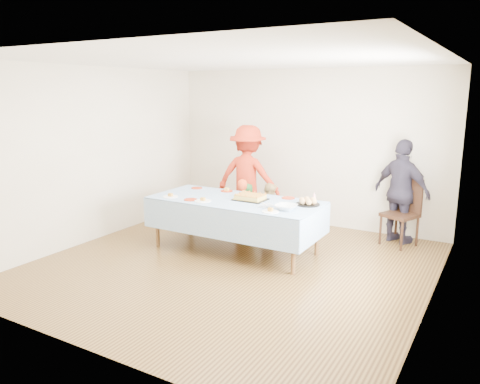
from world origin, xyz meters
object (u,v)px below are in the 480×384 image
Objects in this scene: dining_chair at (404,208)px; birthday_cake at (250,197)px; adult_left at (248,177)px; party_table at (235,203)px.

birthday_cake is at bearing -117.68° from dining_chair.
birthday_cake is 0.26× the size of adult_left.
birthday_cake is at bearing 22.55° from party_table.
party_table is at bearing -157.45° from birthday_cake.
dining_chair is at bearing -179.08° from adult_left.
party_table is at bearing 104.70° from adult_left.
adult_left is (-2.55, -0.32, 0.31)m from dining_chair.
party_table is 5.50× the size of birthday_cake.
birthday_cake is at bearing 114.48° from adult_left.
dining_chair is (2.08, 1.55, -0.15)m from party_table.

